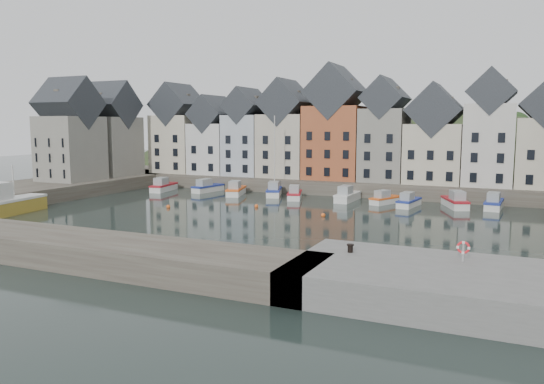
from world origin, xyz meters
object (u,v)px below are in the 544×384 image
Objects in this scene: boat_d at (274,191)px; mooring_bollard at (350,248)px; boat_a at (163,187)px; life_ring_post at (463,248)px.

mooring_bollard is at bearing -78.64° from boat_d.
boat_a is 5.10× the size of life_ring_post.
mooring_bollard is at bearing -175.33° from life_ring_post.
mooring_bollard is (40.63, -35.19, 1.58)m from boat_a.
boat_d reaches higher than life_ring_post.
life_ring_post is (7.06, 0.58, 0.55)m from mooring_bollard.
boat_d is (18.33, 2.11, 0.05)m from boat_a.
mooring_bollard is 0.43× the size of life_ring_post.
boat_a is at bearing 139.10° from mooring_bollard.
life_ring_post is at bearing -70.87° from boat_d.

